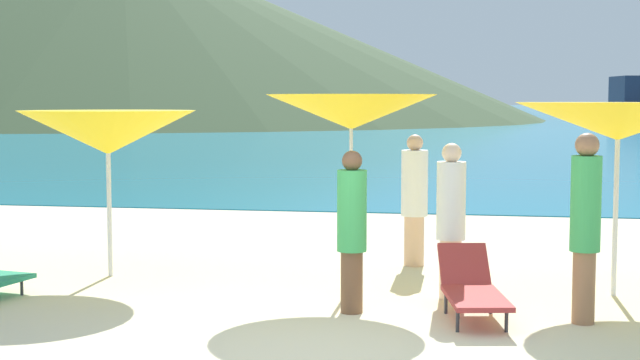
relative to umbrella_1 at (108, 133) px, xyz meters
name	(u,v)px	position (x,y,z in m)	size (l,w,h in m)	color
ground_plane	(410,223)	(3.19, 6.83, -1.94)	(50.00, 100.00, 0.30)	beige
ocean_water	(479,109)	(3.19, 226.96, -1.78)	(650.00, 440.00, 0.02)	teal
headland_hill	(124,30)	(-36.55, 90.90, 8.52)	(95.43, 95.43, 20.61)	#384C2D
umbrella_1	(108,133)	(0.00, 0.00, 0.00)	(2.33, 2.33, 2.06)	silver
umbrella_2	(351,112)	(3.05, -0.21, 0.26)	(2.10, 2.10, 2.25)	silver
umbrella_3	(618,122)	(6.01, -0.10, 0.16)	(2.26, 2.26, 2.16)	silver
lounge_chair_2	(472,287)	(4.46, -1.46, -1.48)	(0.79, 1.55, 0.66)	#A53333
beachgoer_0	(414,197)	(3.67, 1.39, -0.87)	(0.35, 0.35, 1.74)	#DBAA84
beachgoer_1	(585,221)	(5.54, -1.50, -0.77)	(0.29, 0.29, 1.87)	#A3704C
beachgoer_2	(451,216)	(4.21, -0.57, -0.87)	(0.32, 0.32, 1.72)	beige
beachgoer_3	(352,227)	(3.24, -1.44, -0.90)	(0.30, 0.30, 1.67)	brown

